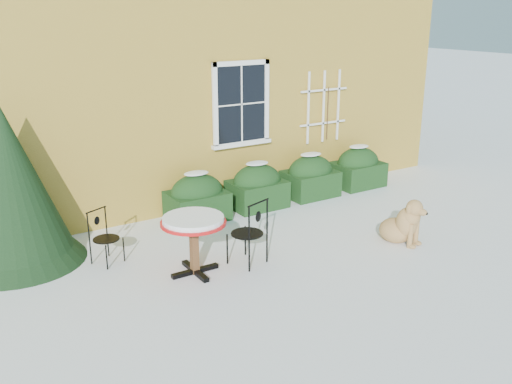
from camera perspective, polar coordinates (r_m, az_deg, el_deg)
ground at (r=8.74m, az=3.53°, el=-7.34°), size 80.00×80.00×0.00m
house at (r=14.18m, az=-13.53°, el=15.41°), size 12.40×8.40×6.40m
hedge_row at (r=11.43m, az=2.85°, el=1.02°), size 4.95×0.80×0.91m
evergreen_shrub at (r=9.27m, az=-23.31°, el=-0.74°), size 2.04×2.04×2.47m
bistro_table at (r=8.25m, az=-6.27°, el=-3.44°), size 0.95×0.95×0.88m
patio_chair_near at (r=8.58m, az=-0.67°, el=-4.04°), size 0.58×0.58×1.03m
patio_chair_far at (r=8.97m, az=-14.91°, el=-4.35°), size 0.49×0.49×0.84m
dog at (r=9.71m, az=14.50°, el=-3.16°), size 0.64×0.92×0.82m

